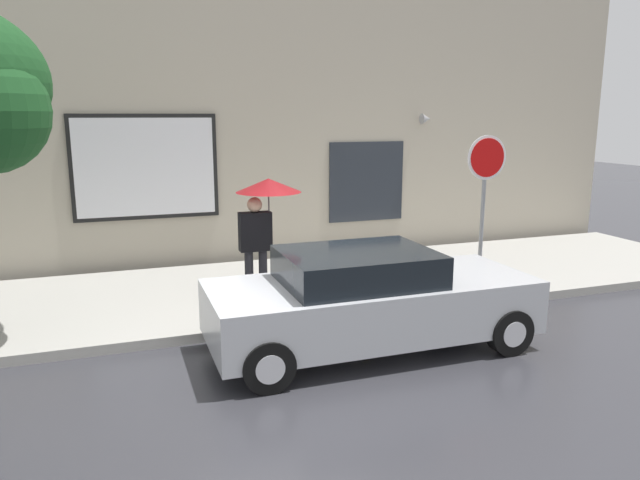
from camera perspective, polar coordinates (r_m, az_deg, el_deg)
name	(u,v)px	position (r m, az deg, el deg)	size (l,w,h in m)	color
ground_plane	(286,361)	(8.00, -3.27, -11.55)	(60.00, 60.00, 0.00)	#333338
sidewalk	(239,293)	(10.71, -7.78, -5.05)	(20.00, 4.00, 0.15)	#A3A099
building_facade	(209,100)	(12.71, -10.60, 13.09)	(20.00, 0.67, 7.00)	#B2A893
parked_car	(369,300)	(8.16, 4.76, -5.81)	(4.46, 1.84, 1.41)	#B7BABF
fire_hydrant	(364,269)	(10.35, 4.24, -2.80)	(0.30, 0.44, 0.83)	yellow
pedestrian_with_umbrella	(264,204)	(9.53, -5.40, 3.46)	(1.05, 1.05, 2.05)	black
stop_sign	(485,182)	(10.62, 15.61, 5.42)	(0.76, 0.10, 2.70)	gray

